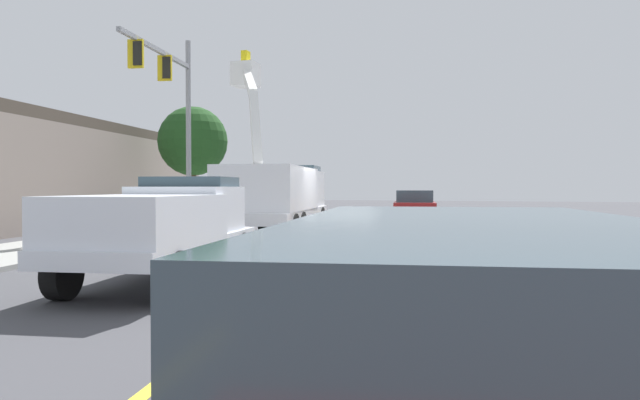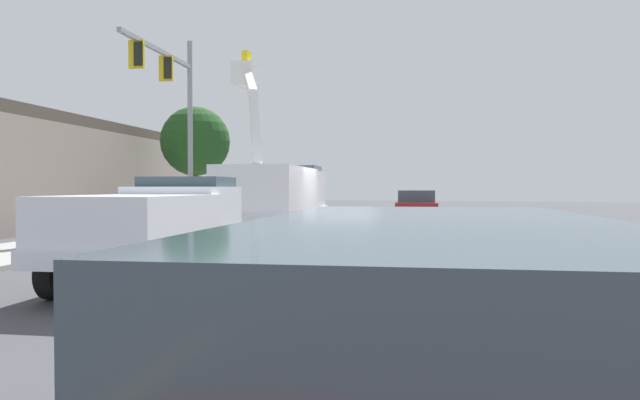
{
  "view_description": "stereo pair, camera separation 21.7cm",
  "coord_description": "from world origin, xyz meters",
  "px_view_note": "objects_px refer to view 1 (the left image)",
  "views": [
    {
      "loc": [
        -19.41,
        -5.42,
        1.84
      ],
      "look_at": [
        -0.29,
        0.64,
        1.4
      ],
      "focal_mm": 32.88,
      "sensor_mm": 36.0,
      "label": 1
    },
    {
      "loc": [
        -19.35,
        -5.62,
        1.84
      ],
      "look_at": [
        -0.29,
        0.64,
        1.4
      ],
      "focal_mm": 32.88,
      "sensor_mm": 36.0,
      "label": 2
    }
  ],
  "objects_px": {
    "utility_bucket_truck": "(276,194)",
    "traffic_cone_mid_rear": "(345,222)",
    "service_pickup_truck": "(163,225)",
    "passing_minivan": "(414,205)",
    "traffic_cone_leading": "(215,282)",
    "trailing_sedan": "(474,374)",
    "traffic_signal_mast": "(173,99)",
    "traffic_cone_mid_front": "(311,238)"
  },
  "relations": [
    {
      "from": "traffic_cone_mid_front",
      "to": "traffic_cone_mid_rear",
      "type": "relative_size",
      "value": 1.05
    },
    {
      "from": "utility_bucket_truck",
      "to": "service_pickup_truck",
      "type": "distance_m",
      "value": 9.87
    },
    {
      "from": "service_pickup_truck",
      "to": "trailing_sedan",
      "type": "xyz_separation_m",
      "value": [
        -6.95,
        -6.1,
        -0.15
      ]
    },
    {
      "from": "service_pickup_truck",
      "to": "trailing_sedan",
      "type": "bearing_deg",
      "value": -138.71
    },
    {
      "from": "traffic_cone_mid_front",
      "to": "traffic_signal_mast",
      "type": "distance_m",
      "value": 10.43
    },
    {
      "from": "traffic_cone_mid_front",
      "to": "service_pickup_truck",
      "type": "bearing_deg",
      "value": 171.13
    },
    {
      "from": "utility_bucket_truck",
      "to": "traffic_cone_mid_front",
      "type": "distance_m",
      "value": 4.61
    },
    {
      "from": "utility_bucket_truck",
      "to": "traffic_cone_mid_rear",
      "type": "height_order",
      "value": "utility_bucket_truck"
    },
    {
      "from": "utility_bucket_truck",
      "to": "traffic_signal_mast",
      "type": "distance_m",
      "value": 6.5
    },
    {
      "from": "passing_minivan",
      "to": "traffic_signal_mast",
      "type": "bearing_deg",
      "value": 130.79
    },
    {
      "from": "trailing_sedan",
      "to": "traffic_cone_leading",
      "type": "relative_size",
      "value": 5.91
    },
    {
      "from": "trailing_sedan",
      "to": "traffic_cone_mid_front",
      "type": "xyz_separation_m",
      "value": [
        13.01,
        5.15,
        -0.57
      ]
    },
    {
      "from": "service_pickup_truck",
      "to": "traffic_cone_mid_front",
      "type": "distance_m",
      "value": 6.18
    },
    {
      "from": "utility_bucket_truck",
      "to": "traffic_cone_mid_front",
      "type": "xyz_separation_m",
      "value": [
        -3.67,
        -2.52,
        -1.21
      ]
    },
    {
      "from": "traffic_cone_mid_rear",
      "to": "traffic_signal_mast",
      "type": "xyz_separation_m",
      "value": [
        -3.02,
        6.44,
        5.04
      ]
    },
    {
      "from": "utility_bucket_truck",
      "to": "traffic_cone_mid_front",
      "type": "bearing_deg",
      "value": -145.45
    },
    {
      "from": "traffic_cone_mid_front",
      "to": "traffic_cone_mid_rear",
      "type": "bearing_deg",
      "value": 8.11
    },
    {
      "from": "passing_minivan",
      "to": "utility_bucket_truck",
      "type": "bearing_deg",
      "value": 157.92
    },
    {
      "from": "traffic_cone_mid_rear",
      "to": "traffic_cone_leading",
      "type": "bearing_deg",
      "value": -171.85
    },
    {
      "from": "traffic_cone_leading",
      "to": "traffic_signal_mast",
      "type": "bearing_deg",
      "value": 33.88
    },
    {
      "from": "utility_bucket_truck",
      "to": "service_pickup_truck",
      "type": "bearing_deg",
      "value": -170.8
    },
    {
      "from": "passing_minivan",
      "to": "traffic_cone_mid_front",
      "type": "distance_m",
      "value": 12.64
    },
    {
      "from": "service_pickup_truck",
      "to": "traffic_signal_mast",
      "type": "distance_m",
      "value": 13.68
    },
    {
      "from": "trailing_sedan",
      "to": "traffic_signal_mast",
      "type": "xyz_separation_m",
      "value": [
        18.1,
        12.75,
        4.45
      ]
    },
    {
      "from": "traffic_cone_mid_front",
      "to": "passing_minivan",
      "type": "bearing_deg",
      "value": -4.96
    },
    {
      "from": "traffic_cone_leading",
      "to": "service_pickup_truck",
      "type": "bearing_deg",
      "value": 48.26
    },
    {
      "from": "traffic_cone_leading",
      "to": "traffic_signal_mast",
      "type": "xyz_separation_m",
      "value": [
        13.02,
        8.74,
        5.0
      ]
    },
    {
      "from": "utility_bucket_truck",
      "to": "traffic_cone_leading",
      "type": "xyz_separation_m",
      "value": [
        -11.6,
        -3.67,
        -1.19
      ]
    },
    {
      "from": "service_pickup_truck",
      "to": "traffic_cone_mid_rear",
      "type": "xyz_separation_m",
      "value": [
        14.17,
        0.21,
        -0.74
      ]
    },
    {
      "from": "trailing_sedan",
      "to": "traffic_signal_mast",
      "type": "bearing_deg",
      "value": 35.16
    },
    {
      "from": "utility_bucket_truck",
      "to": "traffic_cone_mid_rear",
      "type": "relative_size",
      "value": 10.97
    },
    {
      "from": "utility_bucket_truck",
      "to": "service_pickup_truck",
      "type": "relative_size",
      "value": 1.45
    },
    {
      "from": "utility_bucket_truck",
      "to": "passing_minivan",
      "type": "bearing_deg",
      "value": -22.08
    },
    {
      "from": "utility_bucket_truck",
      "to": "traffic_cone_mid_rear",
      "type": "xyz_separation_m",
      "value": [
        4.44,
        -1.37,
        -1.23
      ]
    },
    {
      "from": "service_pickup_truck",
      "to": "passing_minivan",
      "type": "xyz_separation_m",
      "value": [
        18.65,
        -2.04,
        -0.15
      ]
    },
    {
      "from": "traffic_signal_mast",
      "to": "utility_bucket_truck",
      "type": "bearing_deg",
      "value": -105.62
    },
    {
      "from": "trailing_sedan",
      "to": "traffic_cone_mid_front",
      "type": "height_order",
      "value": "trailing_sedan"
    },
    {
      "from": "traffic_cone_mid_rear",
      "to": "trailing_sedan",
      "type": "bearing_deg",
      "value": -163.37
    },
    {
      "from": "service_pickup_truck",
      "to": "traffic_cone_leading",
      "type": "bearing_deg",
      "value": -131.74
    },
    {
      "from": "passing_minivan",
      "to": "traffic_cone_mid_front",
      "type": "xyz_separation_m",
      "value": [
        -12.58,
        1.09,
        -0.57
      ]
    },
    {
      "from": "traffic_cone_mid_front",
      "to": "traffic_cone_mid_rear",
      "type": "height_order",
      "value": "traffic_cone_mid_front"
    },
    {
      "from": "passing_minivan",
      "to": "traffic_cone_mid_front",
      "type": "bearing_deg",
      "value": 175.04
    }
  ]
}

